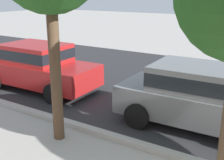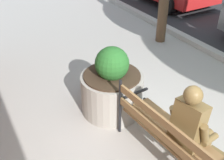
{
  "view_description": "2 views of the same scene",
  "coord_description": "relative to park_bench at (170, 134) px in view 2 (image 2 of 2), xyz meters",
  "views": [
    {
      "loc": [
        1.07,
        -2.1,
        3.25
      ],
      "look_at": [
        -3.15,
        4.59,
        0.8
      ],
      "focal_mm": 45.99,
      "sensor_mm": 36.0,
      "label": 1
    },
    {
      "loc": [
        2.04,
        -2.1,
        3.04
      ],
      "look_at": [
        -1.29,
        -0.21,
        0.6
      ],
      "focal_mm": 44.58,
      "sensor_mm": 36.0,
      "label": 2
    }
  ],
  "objects": [
    {
      "name": "concrete_planter",
      "position": [
        -1.41,
        -0.05,
        -0.09
      ],
      "size": [
        1.04,
        1.04,
        1.18
      ],
      "color": "gray",
      "rests_on": "ground"
    },
    {
      "name": "ground_plane",
      "position": [
        -0.13,
        0.16,
        -0.54
      ],
      "size": [
        80.0,
        80.0,
        0.0
      ],
      "primitive_type": "plane",
      "color": "#ADA8A0"
    },
    {
      "name": "park_bench",
      "position": [
        0.0,
        0.0,
        0.0
      ],
      "size": [
        1.83,
        0.65,
        0.95
      ],
      "color": "olive",
      "rests_on": "ground"
    },
    {
      "name": "bronze_statue_seated",
      "position": [
        0.19,
        0.21,
        0.12
      ],
      "size": [
        0.6,
        0.84,
        1.37
      ],
      "color": "brown",
      "rests_on": "ground"
    }
  ]
}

